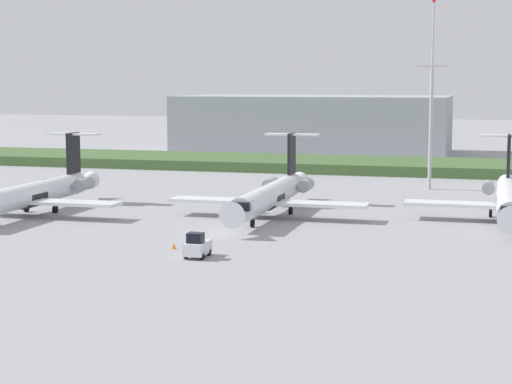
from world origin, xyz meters
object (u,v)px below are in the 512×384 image
regional_jet_nearest (32,193)px  regional_jet_second (271,194)px  regional_jet_third (509,198)px  baggage_tug (197,246)px  antenna_mast (431,112)px  safety_cone_front_marker (174,246)px

regional_jet_nearest → regional_jet_second: 27.80m
regional_jet_third → regional_jet_second: bearing=-171.1°
regional_jet_second → baggage_tug: size_ratio=9.69×
antenna_mast → baggage_tug: (-16.29, -54.65, -10.12)m
regional_jet_second → regional_jet_third: bearing=8.9°
regional_jet_nearest → antenna_mast: antenna_mast is taller
regional_jet_nearest → antenna_mast: size_ratio=1.15×
baggage_tug → safety_cone_front_marker: baggage_tug is taller
regional_jet_third → safety_cone_front_marker: regional_jet_third is taller
baggage_tug → regional_jet_nearest: bearing=145.7°
regional_jet_third → safety_cone_front_marker: size_ratio=56.36×
regional_jet_nearest → safety_cone_front_marker: bearing=-32.9°
safety_cone_front_marker → antenna_mast: bearing=69.0°
antenna_mast → regional_jet_nearest: bearing=-139.6°
regional_jet_nearest → regional_jet_third: size_ratio=1.00×
regional_jet_second → antenna_mast: (15.83, 30.09, 8.58)m
baggage_tug → regional_jet_second: bearing=88.9°
regional_jet_nearest → regional_jet_third: 54.45m
regional_jet_nearest → safety_cone_front_marker: size_ratio=56.36×
regional_jet_second → safety_cone_front_marker: size_ratio=56.36×
antenna_mast → regional_jet_third: bearing=-67.9°
regional_jet_third → baggage_tug: (-26.84, -28.67, -1.53)m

